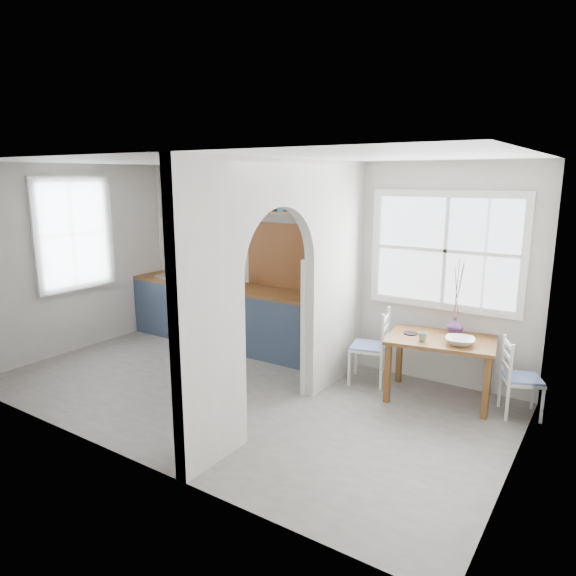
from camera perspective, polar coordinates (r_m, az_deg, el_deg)
The scene contains 26 objects.
floor at distance 6.00m, azimuth -5.60°, elevation -11.61°, with size 5.80×3.20×0.01m, color gray.
ceiling at distance 5.49m, azimuth -6.18°, elevation 14.03°, with size 5.80×3.20×0.01m, color beige.
walls at distance 5.61m, azimuth -5.88°, elevation 0.63°, with size 5.81×3.21×2.60m.
partition at distance 5.22m, azimuth 0.46°, elevation 1.51°, with size 0.12×3.20×2.60m.
kitchen_window at distance 7.68m, azimuth -22.86°, elevation 5.53°, with size 0.10×1.16×1.50m, color white, non-canonical shape.
nook_window at distance 6.10m, azimuth 17.09°, elevation 3.96°, with size 1.76×0.10×1.30m, color white, non-canonical shape.
counter at distance 7.50m, azimuth -6.03°, elevation -3.01°, with size 3.50×0.60×0.90m.
sink at distance 8.25m, azimuth -13.22°, elevation 1.23°, with size 0.40×0.40×0.02m, color silver.
backsplash at distance 6.97m, azimuth 1.01°, elevation 3.41°, with size 1.65×0.03×0.90m, color brown.
shelf at distance 6.83m, azimuth 0.64°, elevation 8.78°, with size 1.75×0.20×0.21m.
pendant_lamp at distance 6.36m, azimuth 1.67°, elevation 7.36°, with size 0.26×0.26×0.16m, color silver.
utensil_rail at distance 5.97m, azimuth 4.14°, elevation 2.85°, with size 0.02×0.02×0.50m, color silver.
dining_table at distance 5.97m, azimuth 16.46°, elevation -8.58°, with size 1.13×0.75×0.70m, color brown, non-canonical shape.
chair_left at distance 6.21m, azimuth 8.98°, elevation -6.37°, with size 0.41×0.41×0.91m, color silver, non-canonical shape.
chair_right at distance 5.85m, azimuth 24.60°, elevation -9.08°, with size 0.37×0.37×0.81m, color silver, non-canonical shape.
kettle at distance 6.39m, azimuth 4.37°, elevation -0.50°, with size 0.19×0.15×0.23m, color silver, non-canonical shape.
mug_a at distance 7.74m, azimuth -9.60°, elevation 1.15°, with size 0.12×0.12×0.11m, color white.
mug_b at distance 7.95m, azimuth -11.17°, elevation 1.39°, with size 0.14×0.14×0.11m, color white.
knife_block at distance 7.68m, azimuth -7.72°, elevation 1.66°, with size 0.11×0.16×0.25m, color black.
jar at distance 7.36m, azimuth -5.13°, elevation 0.86°, with size 0.09×0.09×0.15m, color olive.
towel_magenta at distance 6.34m, azimuth 4.05°, elevation -7.56°, with size 0.02×0.03×0.58m, color #B3274D.
towel_orange at distance 6.33m, azimuth 3.91°, elevation -7.86°, with size 0.02×0.03×0.48m, color orange.
bowl at distance 5.69m, azimuth 18.57°, elevation -5.60°, with size 0.30×0.30×0.07m, color silver.
table_cup at distance 5.69m, azimuth 14.73°, elevation -5.24°, with size 0.10×0.10×0.10m, color gray.
plate at distance 5.92m, azimuth 13.45°, elevation -4.92°, with size 0.16×0.16×0.01m, color black.
vase at distance 6.02m, azimuth 18.07°, elevation -4.02°, with size 0.18×0.18×0.19m, color #3C2047.
Camera 1 is at (3.49, -4.24, 2.43)m, focal length 32.00 mm.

